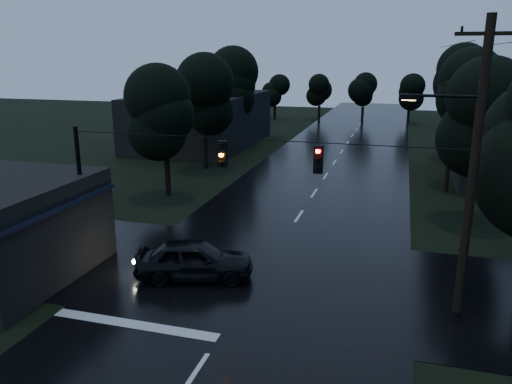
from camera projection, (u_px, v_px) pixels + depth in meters
The scene contains 14 objects.
main_road at pixel (326, 176), 37.24m from camera, with size 12.00×120.00×0.02m, color black.
cross_street at pixel (260, 275), 20.58m from camera, with size 60.00×9.00×0.02m, color black.
building_far_left at pixel (201, 120), 49.60m from camera, with size 10.00×16.00×5.00m, color black.
utility_pole_main at pixel (471, 166), 16.26m from camera, with size 3.50×0.30×10.00m.
utility_pole_far at pixel (451, 133), 32.13m from camera, with size 2.00×0.30×7.50m.
anchor_pole_left at pixel (82, 198), 20.87m from camera, with size 0.18×0.18×6.00m, color black.
span_signals at pixel (268, 155), 18.10m from camera, with size 15.00×0.37×1.12m.
tree_left_a at pixel (165, 114), 30.86m from camera, with size 3.92×3.92×8.26m.
tree_left_b at pixel (204, 97), 38.33m from camera, with size 4.20×4.20×8.85m.
tree_left_c at pixel (237, 85), 47.65m from camera, with size 4.48×4.48×9.44m.
tree_right_a at pixel (479, 118), 25.92m from camera, with size 4.20×4.20×8.85m.
tree_right_b at pixel (473, 98), 33.07m from camera, with size 4.48×4.48×9.44m.
tree_right_c at pixel (467, 84), 42.06m from camera, with size 4.76×4.76×10.03m.
car at pixel (195, 259), 20.11m from camera, with size 1.89×4.71×1.60m, color black.
Camera 1 is at (5.10, -6.23, 8.78)m, focal length 35.00 mm.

